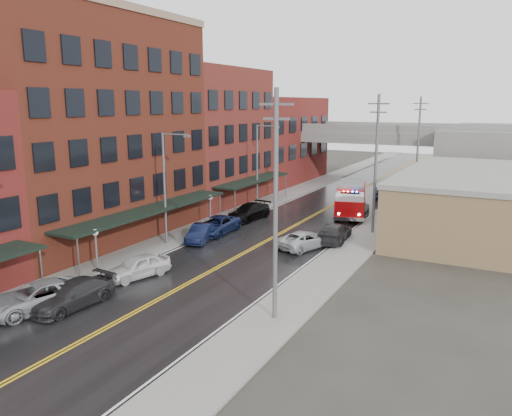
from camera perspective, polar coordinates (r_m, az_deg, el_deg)
The scene contains 30 objects.
road at distance 42.78m, azimuth 2.05°, elevation -3.33°, with size 11.00×160.00×0.02m, color black.
sidewalk_left at distance 46.27m, azimuth -6.14°, elevation -2.14°, with size 3.00×160.00×0.15m, color slate.
sidewalk_right at distance 40.30m, azimuth 11.49°, elevation -4.44°, with size 3.00×160.00×0.15m, color slate.
curb_left at distance 45.40m, azimuth -4.40°, elevation -2.38°, with size 0.30×160.00×0.15m, color gray.
curb_right at distance 40.75m, azimuth 9.26°, elevation -4.17°, with size 0.30×160.00×0.15m, color gray.
brick_building_b at distance 43.40m, azimuth -18.32°, elevation 8.34°, with size 9.00×20.00×18.00m, color #4D1C14.
brick_building_c at distance 57.09m, azimuth -5.50°, elevation 8.09°, with size 9.00×15.00×15.00m, color maroon.
brick_building_far at distance 72.47m, azimuth 2.13°, elevation 7.75°, with size 9.00×20.00×12.00m, color maroon.
tan_building at distance 48.13m, azimuth 25.00°, elevation 0.30°, with size 14.00×22.00×5.00m, color olive.
awning_1 at distance 40.25m, azimuth -11.97°, elevation -0.20°, with size 2.60×18.00×3.09m.
awning_2 at distance 54.65m, azimuth -0.28°, elevation 3.21°, with size 2.60×13.00×3.09m.
globe_lamp_1 at distance 34.69m, azimuth -17.85°, elevation -3.62°, with size 0.44×0.44×3.12m.
globe_lamp_2 at distance 45.29m, azimuth -5.25°, elevation 0.47°, with size 0.44×0.44×3.12m.
street_lamp_1 at distance 40.05m, azimuth -10.15°, elevation 3.01°, with size 2.64×0.22×9.00m.
street_lamp_2 at distance 53.49m, azimuth 0.37°, elevation 5.40°, with size 2.64×0.22×9.00m.
utility_pole_0 at distance 25.13m, azimuth 2.25°, elevation 0.54°, with size 1.80×0.24×12.00m.
utility_pole_1 at distance 43.86m, azimuth 13.54°, elevation 5.10°, with size 1.80×0.24×12.00m.
utility_pole_2 at distance 63.37m, azimuth 18.02°, elevation 6.86°, with size 1.80×0.24×12.00m.
overpass at distance 71.71m, azimuth 13.26°, elevation 7.39°, with size 40.00×10.00×7.50m.
fire_truck at distance 51.63m, azimuth 10.79°, elevation 1.07°, with size 5.19×9.19×3.20m.
parked_car_left_2 at distance 30.45m, azimuth -23.73°, elevation -9.27°, with size 2.58×5.59×1.55m, color #919398.
parked_car_left_3 at distance 30.16m, azimuth -20.24°, elevation -9.27°, with size 2.07×5.08×1.48m, color #262628.
parked_car_left_4 at distance 33.83m, azimuth -13.35°, elevation -6.51°, with size 1.78×4.42×1.51m, color silver.
parked_car_left_5 at distance 41.55m, azimuth -6.31°, elevation -2.86°, with size 1.51×4.32×1.42m, color black.
parked_car_left_6 at distance 43.91m, azimuth -4.52°, elevation -1.97°, with size 2.49×5.40×1.50m, color #121D43.
parked_car_left_7 at distance 48.96m, azimuth -0.81°, elevation -0.44°, with size 2.19×5.39×1.56m, color black.
parked_car_right_0 at distance 39.56m, azimuth 5.61°, elevation -3.63°, with size 2.30×4.98×1.38m, color #B0B4B9.
parked_car_right_1 at distance 41.69m, azimuth 8.88°, elevation -2.79°, with size 2.19×5.38×1.56m, color black.
parked_car_right_2 at distance 53.20m, azimuth 11.71°, elevation 0.19°, with size 1.60×3.98×1.36m, color #B9B9B9.
parked_car_right_3 at distance 62.05m, azimuth 13.97°, elevation 1.75°, with size 1.46×4.18×1.38m, color black.
Camera 1 is at (17.69, -7.29, 11.26)m, focal length 35.00 mm.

